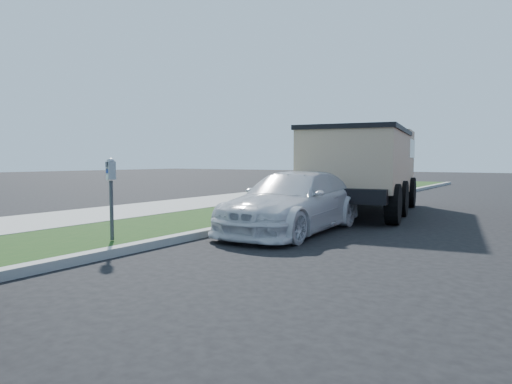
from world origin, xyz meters
The scene contains 5 objects.
ground centered at (0.00, 0.00, 0.00)m, with size 120.00×120.00×0.00m, color black.
streetside centered at (-5.57, 2.00, 0.07)m, with size 6.12×50.00×0.15m.
parking_meter centered at (-3.23, -1.16, 1.26)m, with size 0.25×0.21×1.55m.
white_wagon centered at (-1.34, 2.48, 0.69)m, with size 1.94×4.77×1.38m, color silver.
dump_truck centered at (-1.41, 7.33, 1.51)m, with size 3.73×7.18×2.68m.
Camera 1 is at (3.76, -6.75, 1.65)m, focal length 32.00 mm.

